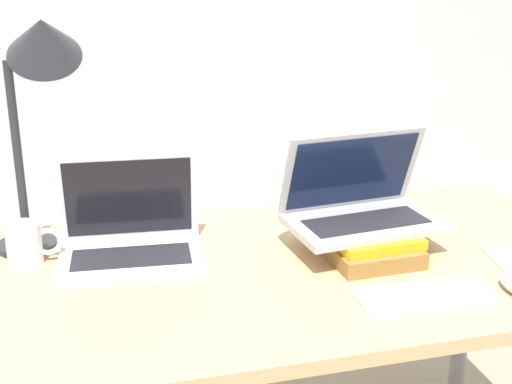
# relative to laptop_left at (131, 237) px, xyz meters

# --- Properties ---
(desk) EXTENTS (1.42, 0.76, 0.71)m
(desk) POSITION_rel_laptop_left_xyz_m (0.35, -0.14, -0.12)
(desk) COLOR tan
(desk) RESTS_ON ground_plane
(laptop_left) EXTENTS (0.34, 0.25, 0.23)m
(laptop_left) POSITION_rel_laptop_left_xyz_m (0.00, 0.00, 0.00)
(laptop_left) COLOR silver
(laptop_left) RESTS_ON desk
(book_stack) EXTENTS (0.21, 0.25, 0.06)m
(book_stack) POSITION_rel_laptop_left_xyz_m (0.53, -0.13, -0.02)
(book_stack) COLOR olive
(book_stack) RESTS_ON desk
(laptop_on_books) EXTENTS (0.36, 0.25, 0.22)m
(laptop_on_books) POSITION_rel_laptop_left_xyz_m (0.52, -0.08, 0.06)
(laptop_on_books) COLOR #B2B2B7
(laptop_on_books) RESTS_ON book_stack
(wireless_keyboard) EXTENTS (0.28, 0.12, 0.01)m
(wireless_keyboard) POSITION_rel_laptop_left_xyz_m (0.55, -0.36, -0.04)
(wireless_keyboard) COLOR silver
(wireless_keyboard) RESTS_ON desk
(mug) EXTENTS (0.12, 0.08, 0.10)m
(mug) POSITION_rel_laptop_left_xyz_m (-0.23, 0.02, 0.00)
(mug) COLOR white
(mug) RESTS_ON desk
(desk_lamp) EXTENTS (0.23, 0.20, 0.58)m
(desk_lamp) POSITION_rel_laptop_left_xyz_m (-0.16, 0.08, 0.38)
(desk_lamp) COLOR #28282D
(desk_lamp) RESTS_ON desk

